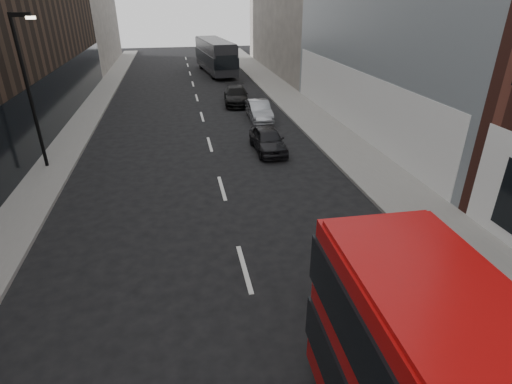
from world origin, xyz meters
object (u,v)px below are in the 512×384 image
grey_bus (215,55)px  car_b (259,110)px  street_lamp (29,83)px  car_a (268,140)px  car_c (236,95)px

grey_bus → car_b: (0.98, -19.21, -1.22)m
grey_bus → car_b: bearing=-93.2°
street_lamp → grey_bus: 28.10m
street_lamp → grey_bus: (11.09, 25.72, -2.31)m
car_b → car_a: bearing=-95.8°
car_a → car_b: bearing=81.8°
street_lamp → car_a: (11.29, 0.27, -3.52)m
street_lamp → car_c: (11.20, 11.28, -3.52)m
car_b → street_lamp: bearing=-150.3°
street_lamp → car_b: street_lamp is taller
car_b → grey_bus: bearing=94.3°
car_a → car_c: car_c is taller
grey_bus → car_c: size_ratio=2.40×
street_lamp → car_c: size_ratio=1.53×
car_a → car_b: car_a is taller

